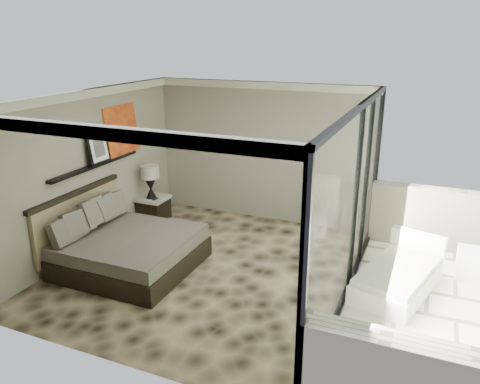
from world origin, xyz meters
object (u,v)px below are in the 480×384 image
at_px(bed, 125,247).
at_px(table_lamp, 150,177).
at_px(nightstand, 153,208).
at_px(ottoman, 472,264).
at_px(lounger, 399,276).

distance_m(bed, table_lamp, 2.03).
distance_m(nightstand, ottoman, 5.92).
height_order(table_lamp, lounger, table_lamp).
bearing_deg(bed, ottoman, 19.31).
xyz_separation_m(bed, lounger, (4.23, 1.00, -0.13)).
bearing_deg(bed, table_lamp, 110.21).
bearing_deg(ottoman, table_lamp, -179.78).
bearing_deg(ottoman, nightstand, 179.67).
height_order(bed, nightstand, bed).
bearing_deg(table_lamp, lounger, -9.50).
relative_size(bed, table_lamp, 3.08).
height_order(bed, ottoman, bed).
height_order(bed, table_lamp, table_lamp).
bearing_deg(table_lamp, ottoman, 0.22).
distance_m(bed, nightstand, 1.99).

